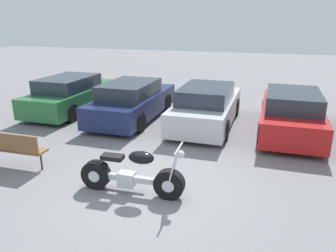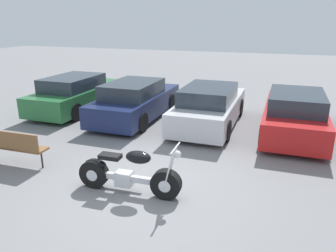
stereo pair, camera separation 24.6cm
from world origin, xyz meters
name	(u,v)px [view 1 (the left image)]	position (x,y,z in m)	size (l,w,h in m)	color
ground_plane	(147,189)	(0.00, 0.00, 0.00)	(60.00, 60.00, 0.00)	slate
motorcycle	(130,174)	(-0.26, -0.22, 0.41)	(2.19, 0.62, 1.10)	black
parked_car_green	(72,94)	(-4.92, 4.90, 0.64)	(1.80, 4.45, 1.34)	#286B38
parked_car_navy	(132,101)	(-2.30, 4.60, 0.64)	(1.80, 4.45, 1.34)	#19234C
parked_car_silver	(207,106)	(0.32, 4.69, 0.64)	(1.80, 4.45, 1.34)	#BCBCC1
parked_car_red	(291,113)	(2.94, 4.68, 0.64)	(1.80, 4.45, 1.34)	red
park_bench	(13,146)	(-3.34, 0.03, 0.54)	(1.54, 0.43, 0.89)	brown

